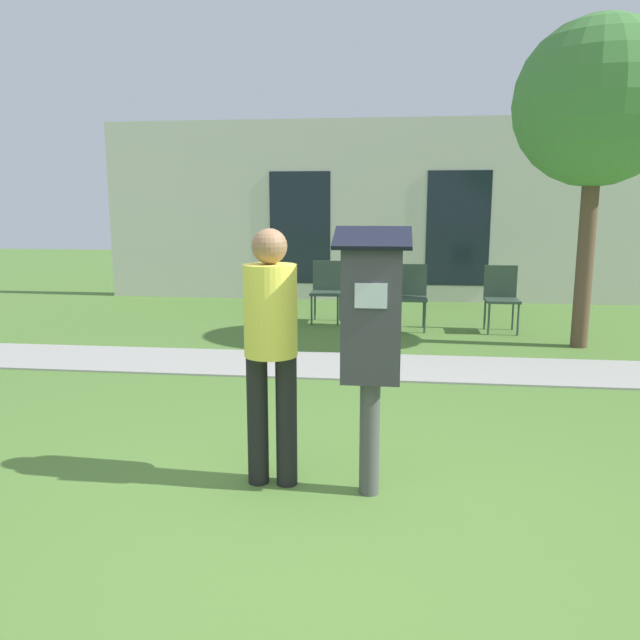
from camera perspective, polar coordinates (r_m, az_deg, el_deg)
ground_plane at (r=3.54m, az=0.91°, el=-18.43°), size 40.00×40.00×0.00m
sidewalk at (r=6.72m, az=3.95°, el=-4.23°), size 12.00×1.10×0.02m
building_facade at (r=11.36m, az=5.35°, el=9.85°), size 10.00×0.26×3.20m
parking_meter at (r=3.60m, az=4.70°, el=-0.70°), size 0.44×0.31×1.59m
person_standing at (r=3.75m, az=-4.52°, el=-1.63°), size 0.32×0.32×1.58m
outdoor_chair_left at (r=9.21m, az=0.62°, el=3.10°), size 0.44×0.44×0.90m
outdoor_chair_middle at (r=8.77m, az=8.31°, el=2.61°), size 0.44×0.44×0.90m
outdoor_chair_right at (r=8.86m, az=16.23°, el=2.38°), size 0.44×0.44×0.90m
tree at (r=8.19m, az=24.01°, el=17.55°), size 1.90×1.90×3.82m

